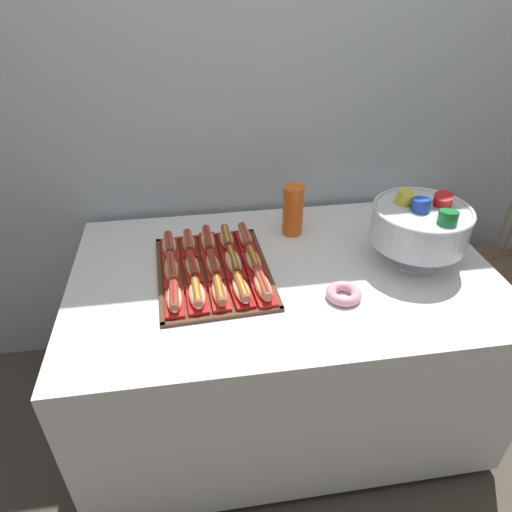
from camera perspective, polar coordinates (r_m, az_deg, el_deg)
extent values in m
plane|color=#4C4238|center=(2.23, 2.82, -17.63)|extent=(10.00, 10.00, 0.00)
cube|color=#B2BCC1|center=(1.99, 0.62, 21.06)|extent=(6.00, 0.10, 2.60)
cube|color=white|center=(1.93, 3.15, -10.35)|extent=(1.57, 0.96, 0.71)
cylinder|color=black|center=(2.02, -16.04, -26.85)|extent=(0.05, 0.05, 0.04)
cylinder|color=black|center=(2.21, 23.24, -21.18)|extent=(0.05, 0.05, 0.04)
cylinder|color=black|center=(2.45, -14.64, -12.13)|extent=(0.05, 0.05, 0.04)
cylinder|color=black|center=(2.62, 15.87, -8.88)|extent=(0.05, 0.05, 0.04)
cylinder|color=brown|center=(2.61, 27.28, -5.54)|extent=(0.36, 0.36, 0.49)
torus|color=brown|center=(2.72, 26.21, -8.77)|extent=(0.49, 0.49, 0.09)
torus|color=brown|center=(2.66, 26.73, -7.19)|extent=(0.52, 0.52, 0.09)
torus|color=brown|center=(2.61, 27.28, -5.54)|extent=(0.49, 0.49, 0.09)
torus|color=brown|center=(2.55, 27.85, -3.82)|extent=(0.46, 0.46, 0.09)
torus|color=brown|center=(2.50, 28.44, -2.02)|extent=(0.43, 0.43, 0.09)
cylinder|color=#937F56|center=(2.35, 28.88, 4.31)|extent=(0.05, 0.06, 0.50)
cube|color=#56331E|center=(1.69, -5.32, -2.05)|extent=(0.43, 0.55, 0.01)
cube|color=#56331E|center=(1.49, -4.08, -7.48)|extent=(0.41, 0.04, 0.01)
cube|color=#56331E|center=(1.90, -6.32, 2.54)|extent=(0.41, 0.04, 0.01)
cube|color=#56331E|center=(1.69, -11.91, -2.62)|extent=(0.04, 0.53, 0.01)
cube|color=#56331E|center=(1.71, 1.12, -1.09)|extent=(0.04, 0.53, 0.01)
cube|color=red|center=(1.55, -10.09, -5.82)|extent=(0.07, 0.16, 0.02)
ellipsoid|color=#E0BC7F|center=(1.54, -10.17, -5.20)|extent=(0.05, 0.15, 0.04)
cylinder|color=brown|center=(1.53, -10.21, -4.86)|extent=(0.03, 0.14, 0.03)
cylinder|color=red|center=(1.52, -10.27, -4.44)|extent=(0.01, 0.12, 0.01)
cube|color=red|center=(1.55, -7.32, -5.50)|extent=(0.08, 0.16, 0.02)
ellipsoid|color=#E0BC7F|center=(1.54, -7.39, -4.83)|extent=(0.06, 0.15, 0.04)
cylinder|color=#A8563D|center=(1.53, -7.42, -4.45)|extent=(0.04, 0.14, 0.03)
cylinder|color=yellow|center=(1.52, -7.46, -4.06)|extent=(0.01, 0.12, 0.01)
cube|color=red|center=(1.55, -4.57, -5.17)|extent=(0.07, 0.16, 0.02)
ellipsoid|color=tan|center=(1.54, -4.60, -4.56)|extent=(0.06, 0.15, 0.04)
cylinder|color=#9E4C38|center=(1.53, -4.62, -4.22)|extent=(0.04, 0.14, 0.03)
cylinder|color=yellow|center=(1.53, -4.65, -3.80)|extent=(0.01, 0.12, 0.01)
cube|color=#B21414|center=(1.56, -1.84, -4.83)|extent=(0.08, 0.17, 0.02)
ellipsoid|color=beige|center=(1.55, -1.85, -4.21)|extent=(0.07, 0.15, 0.04)
cylinder|color=#9E4C38|center=(1.54, -1.86, -3.86)|extent=(0.05, 0.15, 0.03)
cylinder|color=yellow|center=(1.53, -1.87, -3.43)|extent=(0.02, 0.12, 0.01)
cube|color=red|center=(1.57, 0.86, -4.48)|extent=(0.08, 0.18, 0.02)
ellipsoid|color=tan|center=(1.56, 0.87, -3.80)|extent=(0.06, 0.17, 0.04)
cylinder|color=#A8563D|center=(1.55, 0.87, -3.42)|extent=(0.04, 0.16, 0.03)
cylinder|color=red|center=(1.54, 0.88, -3.01)|extent=(0.02, 0.13, 0.01)
cube|color=red|center=(1.68, -10.42, -2.28)|extent=(0.07, 0.18, 0.02)
ellipsoid|color=tan|center=(1.67, -10.50, -1.65)|extent=(0.06, 0.17, 0.04)
cylinder|color=#A8563D|center=(1.66, -10.55, -1.30)|extent=(0.04, 0.16, 0.03)
cylinder|color=red|center=(1.65, -10.59, -0.93)|extent=(0.02, 0.14, 0.01)
cube|color=red|center=(1.68, -7.88, -1.99)|extent=(0.08, 0.16, 0.02)
ellipsoid|color=#E0BC7F|center=(1.67, -7.94, -1.33)|extent=(0.06, 0.15, 0.04)
cylinder|color=brown|center=(1.66, -7.98, -0.95)|extent=(0.04, 0.15, 0.03)
cylinder|color=red|center=(1.65, -8.01, -0.60)|extent=(0.02, 0.12, 0.01)
cube|color=red|center=(1.69, -5.35, -1.69)|extent=(0.07, 0.16, 0.02)
ellipsoid|color=#E0BC7F|center=(1.67, -5.39, -1.10)|extent=(0.06, 0.15, 0.04)
cylinder|color=brown|center=(1.67, -5.41, -0.76)|extent=(0.04, 0.14, 0.03)
cylinder|color=red|center=(1.66, -5.43, -0.42)|extent=(0.02, 0.12, 0.01)
cube|color=red|center=(1.69, -2.83, -1.40)|extent=(0.08, 0.18, 0.02)
ellipsoid|color=beige|center=(1.68, -2.85, -0.73)|extent=(0.07, 0.17, 0.04)
cylinder|color=brown|center=(1.67, -2.87, -0.36)|extent=(0.04, 0.17, 0.03)
cylinder|color=yellow|center=(1.66, -2.88, -0.02)|extent=(0.02, 0.14, 0.01)
cube|color=red|center=(1.70, -0.34, -1.10)|extent=(0.07, 0.16, 0.02)
ellipsoid|color=#E0BC7F|center=(1.69, -0.34, -0.54)|extent=(0.06, 0.15, 0.04)
cylinder|color=#9E4C38|center=(1.69, -0.35, -0.22)|extent=(0.04, 0.14, 0.03)
cylinder|color=yellow|center=(1.68, -0.35, 0.14)|extent=(0.02, 0.12, 0.01)
cube|color=red|center=(1.82, -10.70, 0.74)|extent=(0.07, 0.16, 0.02)
ellipsoid|color=beige|center=(1.81, -10.78, 1.33)|extent=(0.06, 0.15, 0.04)
cylinder|color=#9E4C38|center=(1.80, -10.82, 1.66)|extent=(0.04, 0.13, 0.03)
cylinder|color=red|center=(1.79, -10.87, 2.06)|extent=(0.02, 0.11, 0.01)
cube|color=red|center=(1.82, -8.35, 1.00)|extent=(0.07, 0.16, 0.02)
ellipsoid|color=tan|center=(1.81, -8.41, 1.61)|extent=(0.05, 0.15, 0.04)
cylinder|color=#A8563D|center=(1.80, -8.45, 1.95)|extent=(0.04, 0.14, 0.03)
cylinder|color=red|center=(1.79, -8.48, 2.32)|extent=(0.01, 0.11, 0.01)
cube|color=red|center=(1.82, -6.01, 1.27)|extent=(0.07, 0.18, 0.02)
ellipsoid|color=beige|center=(1.81, -6.05, 1.92)|extent=(0.05, 0.17, 0.04)
cylinder|color=brown|center=(1.80, -6.08, 2.28)|extent=(0.03, 0.16, 0.03)
cylinder|color=red|center=(1.79, -6.10, 2.65)|extent=(0.01, 0.13, 0.01)
cube|color=#B21414|center=(1.83, -3.68, 1.53)|extent=(0.07, 0.15, 0.02)
ellipsoid|color=tan|center=(1.82, -3.70, 2.16)|extent=(0.06, 0.14, 0.04)
cylinder|color=#9E4C38|center=(1.81, -3.72, 2.51)|extent=(0.03, 0.14, 0.03)
cylinder|color=yellow|center=(1.80, -3.74, 2.89)|extent=(0.01, 0.12, 0.01)
cube|color=red|center=(1.84, -1.37, 1.79)|extent=(0.07, 0.16, 0.02)
ellipsoid|color=tan|center=(1.83, -1.38, 2.39)|extent=(0.06, 0.15, 0.04)
cylinder|color=#A8563D|center=(1.82, -1.38, 2.73)|extent=(0.04, 0.15, 0.03)
cylinder|color=red|center=(1.81, -1.39, 3.11)|extent=(0.02, 0.12, 0.01)
cylinder|color=silver|center=(1.85, 18.90, -0.35)|extent=(0.20, 0.20, 0.02)
cone|color=silver|center=(1.82, 19.16, 0.84)|extent=(0.07, 0.07, 0.07)
cylinder|color=silver|center=(1.77, 19.76, 3.62)|extent=(0.35, 0.35, 0.13)
torus|color=silver|center=(1.74, 20.17, 5.47)|extent=(0.36, 0.36, 0.02)
cylinder|color=red|center=(1.81, 22.14, 5.50)|extent=(0.11, 0.11, 0.13)
cylinder|color=#B7BCC6|center=(1.78, 20.22, 5.42)|extent=(0.13, 0.10, 0.15)
cylinder|color=yellow|center=(1.77, 17.65, 5.88)|extent=(0.12, 0.10, 0.14)
cylinder|color=#1E47B2|center=(1.74, 19.79, 4.87)|extent=(0.07, 0.08, 0.13)
cylinder|color=#197A33|center=(1.69, 22.62, 3.25)|extent=(0.10, 0.11, 0.13)
cylinder|color=#EA5B19|center=(1.91, 4.58, 4.51)|extent=(0.08, 0.08, 0.12)
cylinder|color=#EA5B19|center=(1.90, 4.61, 5.09)|extent=(0.08, 0.08, 0.12)
cylinder|color=#EA5B19|center=(1.88, 4.64, 5.68)|extent=(0.08, 0.08, 0.12)
cylinder|color=#EA5B19|center=(1.87, 4.67, 6.28)|extent=(0.08, 0.08, 0.12)
cylinder|color=#EA5B19|center=(1.86, 4.70, 6.88)|extent=(0.08, 0.08, 0.12)
torus|color=pink|center=(1.59, 10.90, -4.65)|extent=(0.12, 0.12, 0.04)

